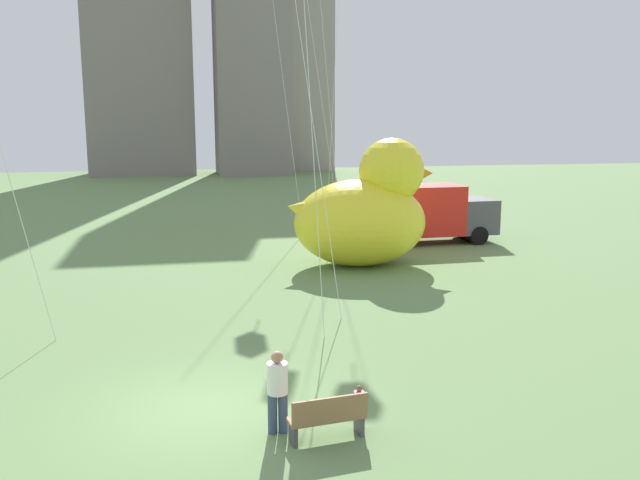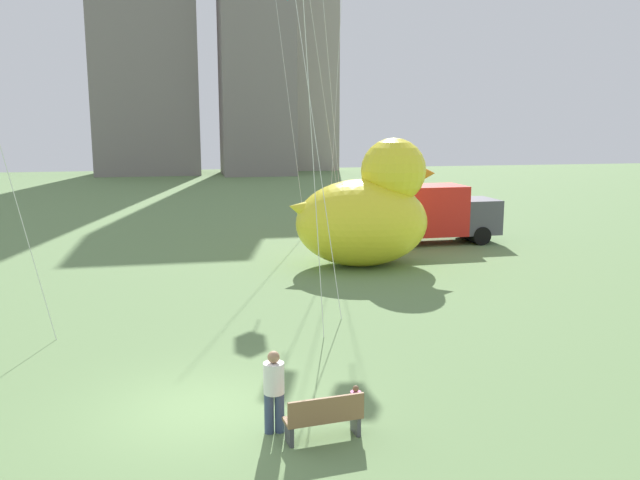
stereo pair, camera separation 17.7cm
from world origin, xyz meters
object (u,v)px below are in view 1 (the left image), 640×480
giant_inflatable_duck (365,212)px  park_bench (328,417)px  person_adult (277,388)px  box_truck (428,214)px  person_child (359,404)px

giant_inflatable_duck → park_bench: bearing=-108.6°
person_adult → giant_inflatable_duck: bearing=67.7°
park_bench → box_truck: bearing=63.7°
person_adult → box_truck: box_truck is taller
giant_inflatable_duck → box_truck: giant_inflatable_duck is taller
box_truck → giant_inflatable_duck: bearing=-136.1°
park_bench → giant_inflatable_duck: size_ratio=0.24×
park_bench → person_child: bearing=28.5°
person_adult → park_bench: bearing=-30.1°
park_bench → box_truck: (9.34, 18.91, 0.98)m
giant_inflatable_duck → box_truck: 6.19m
park_bench → giant_inflatable_duck: (4.92, 14.65, 1.77)m
person_child → box_truck: size_ratio=0.14×
person_adult → person_child: bearing=-4.4°
person_adult → person_child: person_adult is taller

